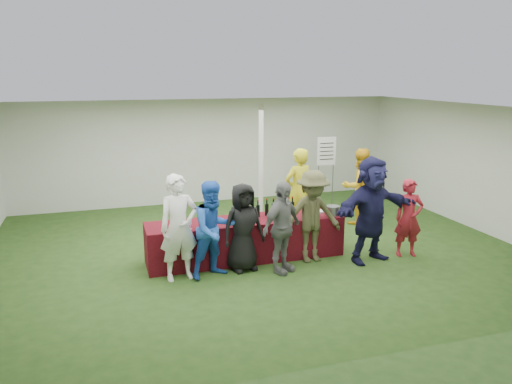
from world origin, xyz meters
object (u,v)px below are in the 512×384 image
object	(u,v)px
serving_table	(246,239)
dump_bucket	(333,211)
customer_6	(409,218)
staff_pourer	(298,191)
customer_2	(243,227)
customer_1	(214,229)
customer_5	(371,210)
staff_back	(359,186)
customer_3	(282,228)
customer_0	(179,228)
customer_4	(312,216)
wine_list_sign	(326,157)

from	to	relation	value
serving_table	dump_bucket	xyz separation A→B (m)	(1.63, -0.22, 0.46)
serving_table	customer_6	world-z (taller)	customer_6
staff_pourer	customer_2	distance (m)	2.35
customer_1	customer_5	xyz separation A→B (m)	(2.85, -0.15, 0.14)
staff_back	customer_3	xyz separation A→B (m)	(-2.65, -2.17, -0.06)
serving_table	staff_back	xyz separation A→B (m)	(3.06, 1.37, 0.48)
customer_6	customer_5	bearing A→B (deg)	-166.65
customer_0	customer_4	world-z (taller)	customer_0
customer_1	customer_4	xyz separation A→B (m)	(1.84, 0.16, 0.02)
customer_2	customer_6	size ratio (longest dim) A/B	1.05
staff_back	customer_0	distance (m)	4.76
staff_pourer	customer_6	distance (m)	2.38
serving_table	customer_4	xyz separation A→B (m)	(1.11, -0.47, 0.47)
serving_table	customer_3	size ratio (longest dim) A/B	2.26
dump_bucket	staff_pourer	bearing A→B (deg)	95.60
customer_0	customer_3	distance (m)	1.72
dump_bucket	customer_2	world-z (taller)	customer_2
customer_0	customer_1	world-z (taller)	customer_0
staff_pourer	customer_0	size ratio (longest dim) A/B	1.03
staff_pourer	customer_6	size ratio (longest dim) A/B	1.25
customer_2	customer_5	xyz separation A→B (m)	(2.31, -0.28, 0.20)
customer_0	customer_5	bearing A→B (deg)	-12.38
staff_pourer	customer_4	bearing A→B (deg)	61.96
dump_bucket	wine_list_sign	size ratio (longest dim) A/B	0.14
customer_2	customer_3	xyz separation A→B (m)	(0.59, -0.31, 0.03)
staff_back	customer_4	world-z (taller)	staff_back
staff_back	customer_0	bearing A→B (deg)	23.07
customer_0	customer_3	size ratio (longest dim) A/B	1.11
staff_pourer	customer_1	xyz separation A→B (m)	(-2.23, -1.77, -0.09)
customer_4	customer_6	distance (m)	1.84
staff_back	customer_6	world-z (taller)	staff_back
customer_2	customer_3	distance (m)	0.67
staff_pourer	customer_1	world-z (taller)	staff_pourer
serving_table	staff_back	world-z (taller)	staff_back
customer_5	customer_6	distance (m)	0.85
customer_2	wine_list_sign	bearing A→B (deg)	36.76
customer_3	customer_6	xyz separation A→B (m)	(2.53, 0.05, -0.07)
staff_pourer	staff_back	distance (m)	1.58
customer_5	customer_1	bearing A→B (deg)	163.42
staff_back	staff_pourer	bearing A→B (deg)	7.36
wine_list_sign	staff_pourer	size ratio (longest dim) A/B	0.98
serving_table	customer_0	distance (m)	1.50
staff_back	customer_3	size ratio (longest dim) A/B	1.08
staff_back	dump_bucket	bearing A→B (deg)	47.27
wine_list_sign	staff_back	bearing A→B (deg)	-84.86
dump_bucket	customer_4	size ratio (longest dim) A/B	0.15
customer_3	customer_6	size ratio (longest dim) A/B	1.09
wine_list_sign	customer_3	distance (m)	4.45
customer_3	customer_5	size ratio (longest dim) A/B	0.82
staff_pourer	customer_2	xyz separation A→B (m)	(-1.69, -1.63, -0.15)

